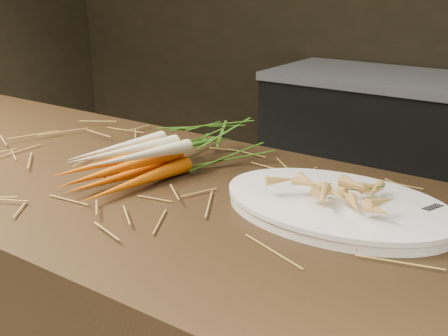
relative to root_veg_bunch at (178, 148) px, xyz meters
The scene contains 5 objects.
straw_bedding 0.15m from the root_veg_bunch, 134.76° to the right, with size 1.40×0.60×0.02m, color olive, non-canonical shape.
root_veg_bunch is the anchor object (origin of this frame).
serving_platter 0.39m from the root_veg_bunch, ahead, with size 0.42×0.28×0.02m, color white, non-canonical shape.
roasted_veg_heap 0.39m from the root_veg_bunch, ahead, with size 0.20×0.15×0.05m, color #C4873D, non-canonical shape.
serving_fork 0.54m from the root_veg_bunch, ahead, with size 0.01×0.16×0.00m, color silver.
Camera 1 is at (0.85, -0.49, 1.31)m, focal length 45.00 mm.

